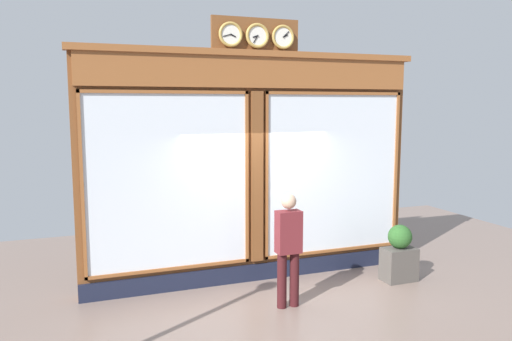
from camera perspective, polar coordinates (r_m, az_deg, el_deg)
shop_facade at (r=8.48m, az=-0.30°, el=0.46°), size 5.83×0.42×4.34m
pedestrian at (r=7.44m, az=3.67°, el=-8.41°), size 0.36×0.22×1.69m
planter_box at (r=9.01m, az=15.80°, el=-10.14°), size 0.56×0.36×0.56m
planter_shrub at (r=8.88m, az=15.91°, el=-7.17°), size 0.40×0.40×0.40m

